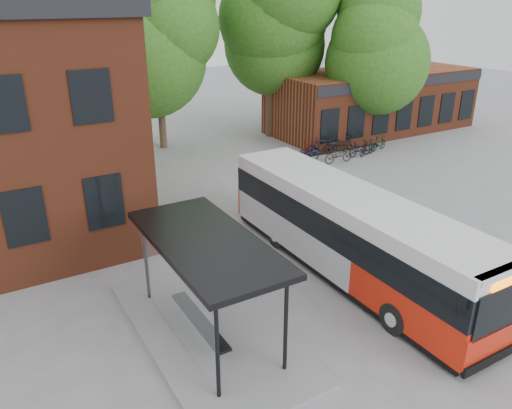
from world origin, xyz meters
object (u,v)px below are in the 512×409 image
bicycle_3 (321,146)px  bicycle_7 (379,143)px  bus_shelter (208,287)px  bicycle_2 (339,155)px  bicycle_6 (360,149)px  city_bus (349,234)px  bicycle_5 (367,148)px  bicycle_1 (308,150)px  bicycle_4 (342,144)px  bicycle_0 (306,153)px

bicycle_3 → bicycle_7: bicycle_3 is taller
bus_shelter → bicycle_2: (12.74, 10.12, -0.99)m
bicycle_2 → bicycle_6: (1.86, 0.35, -0.04)m
city_bus → bicycle_5: 13.79m
city_bus → bicycle_2: size_ratio=6.28×
bicycle_2 → bicycle_6: bicycle_2 is taller
bicycle_1 → bicycle_4: bearing=-107.3°
bicycle_0 → bicycle_5: bearing=-93.8°
bicycle_5 → bicycle_7: (1.27, 0.41, -0.01)m
bicycle_0 → bicycle_7: 5.03m
city_bus → bicycle_3: bearing=56.6°
bus_shelter → bicycle_3: bus_shelter is taller
bicycle_0 → bus_shelter: bearing=144.7°
bicycle_7 → bicycle_4: bearing=53.7°
bicycle_1 → city_bus: bearing=132.8°
bicycle_0 → bicycle_6: (3.26, -0.82, -0.02)m
bicycle_4 → bicycle_7: bicycle_4 is taller
bicycle_3 → bicycle_4: bicycle_3 is taller
bicycle_3 → bicycle_5: 2.70m
bicycle_2 → bicycle_7: bearing=-75.6°
bicycle_7 → bicycle_6: bearing=87.2°
bicycle_5 → bicycle_6: size_ratio=0.96×
bicycle_0 → bicycle_5: (3.73, -0.91, 0.02)m
bicycle_6 → bicycle_3: bearing=54.8°
bicycle_3 → bicycle_5: (2.34, -1.34, -0.07)m
bicycle_6 → bicycle_7: size_ratio=1.07×
bus_shelter → bicycle_4: bus_shelter is taller
city_bus → bicycle_4: bearing=51.2°
bus_shelter → city_bus: size_ratio=0.63×
bus_shelter → bicycle_6: bearing=35.6°
bicycle_2 → bicycle_5: same height
bicycle_3 → bicycle_6: bicycle_3 is taller
bicycle_2 → bicycle_7: 3.68m
bicycle_6 → bicycle_4: bearing=13.7°
city_bus → bus_shelter: bearing=-173.1°
bicycle_2 → bicycle_6: bearing=-75.6°
city_bus → bicycle_4: city_bus is taller
bicycle_4 → bicycle_3: bearing=97.1°
bus_shelter → bicycle_5: bearing=34.6°
bicycle_3 → bicycle_6: size_ratio=1.11×
bicycle_2 → city_bus: bearing=146.0°
bicycle_3 → bicycle_7: 3.74m
city_bus → bicycle_7: size_ratio=7.34×
bicycle_3 → bicycle_7: (3.62, -0.93, -0.08)m
city_bus → bicycle_1: size_ratio=6.72×
bicycle_2 → bicycle_4: bearing=-41.1°
bicycle_1 → bicycle_4: (2.53, -0.00, 0.00)m
bicycle_3 → bicycle_5: size_ratio=1.16×
bicycle_7 → bicycle_0: bearing=70.9°
bicycle_7 → bus_shelter: bearing=110.1°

